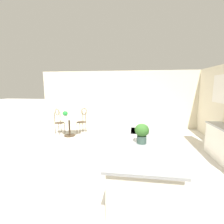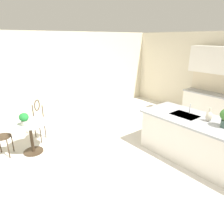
{
  "view_description": "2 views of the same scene",
  "coord_description": "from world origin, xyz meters",
  "px_view_note": "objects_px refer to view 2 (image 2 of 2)",
  "views": [
    {
      "loc": [
        3.48,
        0.71,
        1.96
      ],
      "look_at": [
        -1.53,
        0.01,
        1.15
      ],
      "focal_mm": 25.5,
      "sensor_mm": 36.0,
      "label": 1
    },
    {
      "loc": [
        2.01,
        -3.0,
        2.52
      ],
      "look_at": [
        -1.42,
        -0.25,
        0.91
      ],
      "focal_mm": 32.78,
      "sensor_mm": 36.0,
      "label": 2
    }
  ],
  "objects_px": {
    "chair_by_island": "(37,119)",
    "potted_plant_on_table": "(24,118)",
    "bistro_table": "(31,135)",
    "vase_on_counter": "(209,116)"
  },
  "relations": [
    {
      "from": "bistro_table",
      "to": "vase_on_counter",
      "type": "xyz_separation_m",
      "value": [
        2.63,
        2.73,
        0.58
      ]
    },
    {
      "from": "bistro_table",
      "to": "chair_by_island",
      "type": "bearing_deg",
      "value": 147.96
    },
    {
      "from": "chair_by_island",
      "to": "potted_plant_on_table",
      "type": "height_order",
      "value": "chair_by_island"
    },
    {
      "from": "bistro_table",
      "to": "vase_on_counter",
      "type": "bearing_deg",
      "value": 46.0
    },
    {
      "from": "bistro_table",
      "to": "chair_by_island",
      "type": "height_order",
      "value": "chair_by_island"
    },
    {
      "from": "bistro_table",
      "to": "vase_on_counter",
      "type": "distance_m",
      "value": 3.84
    },
    {
      "from": "bistro_table",
      "to": "potted_plant_on_table",
      "type": "xyz_separation_m",
      "value": [
        0.08,
        -0.11,
        0.45
      ]
    },
    {
      "from": "bistro_table",
      "to": "potted_plant_on_table",
      "type": "distance_m",
      "value": 0.47
    },
    {
      "from": "potted_plant_on_table",
      "to": "vase_on_counter",
      "type": "xyz_separation_m",
      "value": [
        2.55,
        2.84,
        0.13
      ]
    },
    {
      "from": "bistro_table",
      "to": "chair_by_island",
      "type": "relative_size",
      "value": 0.77
    }
  ]
}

